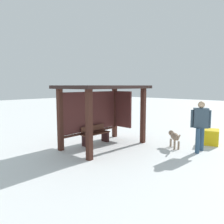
{
  "coord_description": "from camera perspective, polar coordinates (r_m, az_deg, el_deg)",
  "views": [
    {
      "loc": [
        -5.79,
        -5.73,
        2.28
      ],
      "look_at": [
        0.24,
        -0.17,
        1.3
      ],
      "focal_mm": 35.32,
      "sensor_mm": 36.0,
      "label": 1
    }
  ],
  "objects": [
    {
      "name": "ground_plane",
      "position": [
        8.45,
        -1.99,
        -8.82
      ],
      "size": [
        60.0,
        60.0,
        0.0
      ],
      "primitive_type": "plane",
      "color": "silver"
    },
    {
      "name": "bus_shelter",
      "position": [
        8.37,
        -2.52,
        3.17
      ],
      "size": [
        3.33,
        2.01,
        2.29
      ],
      "color": "#40211A",
      "rests_on": "ground"
    },
    {
      "name": "bench_left_inside",
      "position": [
        8.71,
        -4.31,
        -6.1
      ],
      "size": [
        1.25,
        0.38,
        0.72
      ],
      "color": "#552F22",
      "rests_on": "ground"
    },
    {
      "name": "person_walking",
      "position": [
        8.1,
        21.95,
        -2.46
      ],
      "size": [
        0.61,
        0.61,
        1.76
      ],
      "color": "#374958",
      "rests_on": "ground"
    },
    {
      "name": "dog",
      "position": [
        8.48,
        15.81,
        -6.17
      ],
      "size": [
        0.68,
        0.74,
        0.6
      ],
      "color": "#917760",
      "rests_on": "ground"
    },
    {
      "name": "grit_bin",
      "position": [
        9.5,
        24.24,
        -5.88
      ],
      "size": [
        0.83,
        0.73,
        0.58
      ],
      "primitive_type": "cube",
      "rotation": [
        0.0,
        0.0,
        0.29
      ],
      "color": "yellow",
      "rests_on": "ground"
    }
  ]
}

